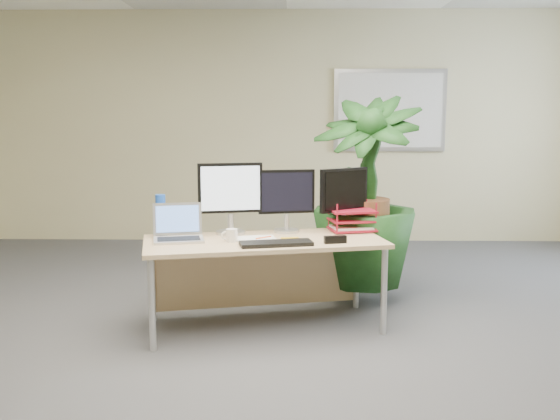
{
  "coord_description": "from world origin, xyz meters",
  "views": [
    {
      "loc": [
        0.07,
        -3.39,
        1.51
      ],
      "look_at": [
        -0.01,
        0.35,
        0.93
      ],
      "focal_mm": 40.0,
      "sensor_mm": 36.0,
      "label": 1
    }
  ],
  "objects_px": {
    "floor_plant": "(364,210)",
    "monitor_left": "(230,194)",
    "desk": "(262,255)",
    "laptop": "(178,231)",
    "monitor_right": "(287,197)"
  },
  "relations": [
    {
      "from": "floor_plant",
      "to": "monitor_left",
      "type": "distance_m",
      "value": 1.13
    },
    {
      "from": "desk",
      "to": "laptop",
      "type": "xyz_separation_m",
      "value": [
        -0.58,
        -0.09,
        0.19
      ]
    },
    {
      "from": "desk",
      "to": "monitor_left",
      "type": "distance_m",
      "value": 0.5
    },
    {
      "from": "desk",
      "to": "monitor_left",
      "type": "height_order",
      "value": "monitor_left"
    },
    {
      "from": "desk",
      "to": "floor_plant",
      "type": "relative_size",
      "value": 1.18
    },
    {
      "from": "floor_plant",
      "to": "desk",
      "type": "bearing_deg",
      "value": -145.03
    },
    {
      "from": "monitor_left",
      "to": "desk",
      "type": "bearing_deg",
      "value": -25.38
    },
    {
      "from": "desk",
      "to": "floor_plant",
      "type": "xyz_separation_m",
      "value": [
        0.79,
        0.55,
        0.24
      ]
    },
    {
      "from": "monitor_right",
      "to": "monitor_left",
      "type": "bearing_deg",
      "value": -168.58
    },
    {
      "from": "floor_plant",
      "to": "laptop",
      "type": "distance_m",
      "value": 1.52
    },
    {
      "from": "floor_plant",
      "to": "monitor_left",
      "type": "height_order",
      "value": "floor_plant"
    },
    {
      "from": "floor_plant",
      "to": "laptop",
      "type": "relative_size",
      "value": 3.76
    },
    {
      "from": "desk",
      "to": "laptop",
      "type": "relative_size",
      "value": 4.45
    },
    {
      "from": "desk",
      "to": "monitor_right",
      "type": "height_order",
      "value": "monitor_right"
    },
    {
      "from": "monitor_right",
      "to": "laptop",
      "type": "bearing_deg",
      "value": -159.1
    }
  ]
}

